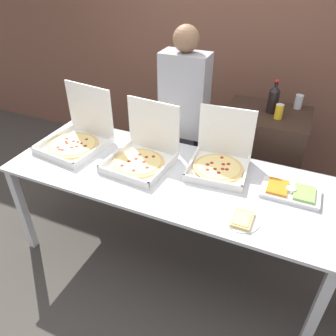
{
  "coord_description": "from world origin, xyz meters",
  "views": [
    {
      "loc": [
        0.8,
        -1.81,
        2.27
      ],
      "look_at": [
        0.0,
        0.0,
        0.92
      ],
      "focal_mm": 35.0,
      "sensor_mm": 36.0,
      "label": 1
    }
  ],
  "objects_px": {
    "pizza_box_far_left": "(142,154)",
    "veggie_tray": "(290,192)",
    "paper_plate_front_left": "(242,220)",
    "soda_bottle": "(274,99)",
    "pizza_box_near_right": "(220,159)",
    "soda_can_colored": "(279,111)",
    "soda_can_silver": "(299,102)",
    "person_guest_cap": "(184,125)",
    "pizza_box_near_left": "(77,136)"
  },
  "relations": [
    {
      "from": "person_guest_cap",
      "to": "paper_plate_front_left",
      "type": "bearing_deg",
      "value": 128.74
    },
    {
      "from": "paper_plate_front_left",
      "to": "soda_can_silver",
      "type": "relative_size",
      "value": 1.73
    },
    {
      "from": "soda_bottle",
      "to": "person_guest_cap",
      "type": "relative_size",
      "value": 0.16
    },
    {
      "from": "pizza_box_near_right",
      "to": "soda_bottle",
      "type": "xyz_separation_m",
      "value": [
        0.24,
        0.7,
        0.25
      ]
    },
    {
      "from": "paper_plate_front_left",
      "to": "soda_can_silver",
      "type": "height_order",
      "value": "soda_can_silver"
    },
    {
      "from": "pizza_box_far_left",
      "to": "pizza_box_near_left",
      "type": "bearing_deg",
      "value": -177.1
    },
    {
      "from": "pizza_box_near_left",
      "to": "soda_bottle",
      "type": "relative_size",
      "value": 1.9
    },
    {
      "from": "paper_plate_front_left",
      "to": "soda_can_silver",
      "type": "bearing_deg",
      "value": 84.26
    },
    {
      "from": "person_guest_cap",
      "to": "pizza_box_near_left",
      "type": "bearing_deg",
      "value": 39.67
    },
    {
      "from": "veggie_tray",
      "to": "soda_can_silver",
      "type": "distance_m",
      "value": 1.04
    },
    {
      "from": "soda_can_silver",
      "to": "paper_plate_front_left",
      "type": "bearing_deg",
      "value": -95.74
    },
    {
      "from": "pizza_box_near_left",
      "to": "pizza_box_near_right",
      "type": "relative_size",
      "value": 1.15
    },
    {
      "from": "pizza_box_near_right",
      "to": "pizza_box_far_left",
      "type": "bearing_deg",
      "value": -167.75
    },
    {
      "from": "soda_can_colored",
      "to": "soda_can_silver",
      "type": "bearing_deg",
      "value": 65.22
    },
    {
      "from": "pizza_box_near_right",
      "to": "pizza_box_near_left",
      "type": "bearing_deg",
      "value": -177.25
    },
    {
      "from": "soda_can_silver",
      "to": "person_guest_cap",
      "type": "xyz_separation_m",
      "value": [
        -0.9,
        -0.44,
        -0.2
      ]
    },
    {
      "from": "veggie_tray",
      "to": "soda_bottle",
      "type": "relative_size",
      "value": 1.35
    },
    {
      "from": "soda_can_colored",
      "to": "person_guest_cap",
      "type": "distance_m",
      "value": 0.82
    },
    {
      "from": "pizza_box_near_right",
      "to": "soda_can_colored",
      "type": "xyz_separation_m",
      "value": [
        0.31,
        0.6,
        0.19
      ]
    },
    {
      "from": "soda_can_silver",
      "to": "pizza_box_far_left",
      "type": "bearing_deg",
      "value": -133.51
    },
    {
      "from": "veggie_tray",
      "to": "person_guest_cap",
      "type": "bearing_deg",
      "value": 150.65
    },
    {
      "from": "veggie_tray",
      "to": "soda_bottle",
      "type": "distance_m",
      "value": 0.93
    },
    {
      "from": "paper_plate_front_left",
      "to": "veggie_tray",
      "type": "height_order",
      "value": "veggie_tray"
    },
    {
      "from": "soda_bottle",
      "to": "soda_can_silver",
      "type": "height_order",
      "value": "soda_bottle"
    },
    {
      "from": "pizza_box_near_left",
      "to": "veggie_tray",
      "type": "height_order",
      "value": "pizza_box_near_left"
    },
    {
      "from": "veggie_tray",
      "to": "person_guest_cap",
      "type": "xyz_separation_m",
      "value": [
        -1.0,
        0.56,
        0.04
      ]
    },
    {
      "from": "pizza_box_near_left",
      "to": "paper_plate_front_left",
      "type": "xyz_separation_m",
      "value": [
        1.48,
        -0.36,
        -0.07
      ]
    },
    {
      "from": "paper_plate_front_left",
      "to": "person_guest_cap",
      "type": "xyz_separation_m",
      "value": [
        -0.76,
        0.95,
        0.05
      ]
    },
    {
      "from": "paper_plate_front_left",
      "to": "pizza_box_near_right",
      "type": "bearing_deg",
      "value": 120.02
    },
    {
      "from": "pizza_box_far_left",
      "to": "soda_can_silver",
      "type": "relative_size",
      "value": 4.01
    },
    {
      "from": "soda_can_colored",
      "to": "pizza_box_far_left",
      "type": "bearing_deg",
      "value": -138.31
    },
    {
      "from": "soda_can_colored",
      "to": "soda_bottle",
      "type": "bearing_deg",
      "value": 125.36
    },
    {
      "from": "paper_plate_front_left",
      "to": "soda_bottle",
      "type": "bearing_deg",
      "value": 92.75
    },
    {
      "from": "pizza_box_near_left",
      "to": "pizza_box_near_right",
      "type": "height_order",
      "value": "pizza_box_near_left"
    },
    {
      "from": "paper_plate_front_left",
      "to": "soda_bottle",
      "type": "height_order",
      "value": "soda_bottle"
    },
    {
      "from": "veggie_tray",
      "to": "soda_can_colored",
      "type": "xyz_separation_m",
      "value": [
        -0.22,
        0.73,
        0.24
      ]
    },
    {
      "from": "paper_plate_front_left",
      "to": "soda_can_colored",
      "type": "distance_m",
      "value": 1.14
    },
    {
      "from": "pizza_box_near_left",
      "to": "soda_can_colored",
      "type": "distance_m",
      "value": 1.68
    },
    {
      "from": "veggie_tray",
      "to": "soda_can_colored",
      "type": "distance_m",
      "value": 0.8
    },
    {
      "from": "veggie_tray",
      "to": "pizza_box_near_left",
      "type": "bearing_deg",
      "value": -178.92
    },
    {
      "from": "soda_bottle",
      "to": "person_guest_cap",
      "type": "height_order",
      "value": "person_guest_cap"
    },
    {
      "from": "pizza_box_near_right",
      "to": "person_guest_cap",
      "type": "relative_size",
      "value": 0.27
    },
    {
      "from": "paper_plate_front_left",
      "to": "soda_bottle",
      "type": "relative_size",
      "value": 0.75
    },
    {
      "from": "pizza_box_near_left",
      "to": "soda_bottle",
      "type": "bearing_deg",
      "value": 38.18
    },
    {
      "from": "soda_can_colored",
      "to": "veggie_tray",
      "type": "bearing_deg",
      "value": -72.9
    },
    {
      "from": "pizza_box_near_left",
      "to": "soda_can_colored",
      "type": "relative_size",
      "value": 4.37
    },
    {
      "from": "pizza_box_near_left",
      "to": "veggie_tray",
      "type": "bearing_deg",
      "value": 8.06
    },
    {
      "from": "paper_plate_front_left",
      "to": "pizza_box_near_left",
      "type": "bearing_deg",
      "value": 166.45
    },
    {
      "from": "paper_plate_front_left",
      "to": "soda_can_colored",
      "type": "xyz_separation_m",
      "value": [
        0.01,
        1.12,
        0.25
      ]
    },
    {
      "from": "pizza_box_far_left",
      "to": "veggie_tray",
      "type": "xyz_separation_m",
      "value": [
        1.1,
        0.05,
        -0.06
      ]
    }
  ]
}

